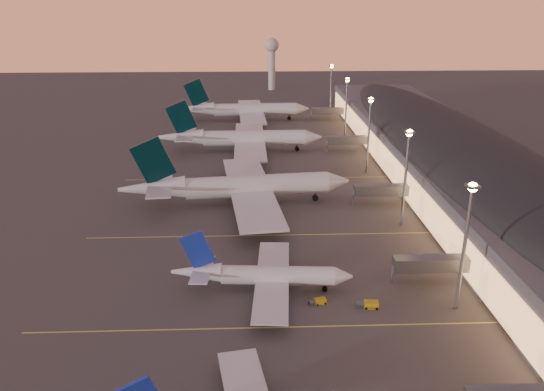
{
  "coord_description": "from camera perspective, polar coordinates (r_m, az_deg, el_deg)",
  "views": [
    {
      "loc": [
        -2.99,
        -87.06,
        56.66
      ],
      "look_at": [
        2.0,
        45.0,
        7.0
      ],
      "focal_mm": 35.0,
      "sensor_mm": 36.0,
      "label": 1
    }
  ],
  "objects": [
    {
      "name": "light_masts",
      "position": [
        161.78,
        11.92,
        6.16
      ],
      "size": [
        2.2,
        217.2,
        25.9
      ],
      "color": "slate",
      "rests_on": "ground"
    },
    {
      "name": "airliner_wide_mid",
      "position": [
        206.5,
        -3.42,
        6.15
      ],
      "size": [
        63.69,
        57.79,
        20.44
      ],
      "rotation": [
        0.0,
        0.0,
        0.01
      ],
      "color": "silver",
      "rests_on": "ground"
    },
    {
      "name": "lane_markings",
      "position": [
        139.15,
        -0.75,
        -3.43
      ],
      "size": [
        90.0,
        180.36,
        0.0
      ],
      "color": "#D8C659",
      "rests_on": "ground"
    },
    {
      "name": "airliner_wide_near",
      "position": [
        152.45,
        -3.73,
        0.93
      ],
      "size": [
        66.51,
        60.98,
        21.27
      ],
      "rotation": [
        0.0,
        0.0,
        0.11
      ],
      "color": "silver",
      "rests_on": "ground"
    },
    {
      "name": "radar_tower",
      "position": [
        349.04,
        -0.02,
        14.87
      ],
      "size": [
        9.0,
        9.0,
        32.5
      ],
      "color": "silver",
      "rests_on": "ground"
    },
    {
      "name": "baggage_tug_d",
      "position": [
        106.76,
        10.33,
        -11.47
      ],
      "size": [
        4.39,
        2.21,
        1.26
      ],
      "rotation": [
        0.0,
        0.0,
        -0.12
      ],
      "color": "gold",
      "rests_on": "ground"
    },
    {
      "name": "baggage_tug_c",
      "position": [
        106.67,
        4.99,
        -11.29
      ],
      "size": [
        3.61,
        2.12,
        1.01
      ],
      "rotation": [
        0.0,
        0.0,
        0.24
      ],
      "color": "gold",
      "rests_on": "ground"
    },
    {
      "name": "terminal_building",
      "position": [
        178.73,
        19.24,
        3.89
      ],
      "size": [
        56.35,
        255.0,
        17.46
      ],
      "color": "#535258",
      "rests_on": "ground"
    },
    {
      "name": "ground",
      "position": [
        103.92,
        -0.17,
        -12.45
      ],
      "size": [
        700.0,
        700.0,
        0.0
      ],
      "primitive_type": "plane",
      "color": "#484543"
    },
    {
      "name": "airliner_wide_far",
      "position": [
        260.28,
        -3.07,
        9.18
      ],
      "size": [
        64.19,
        58.44,
        20.56
      ],
      "rotation": [
        0.0,
        0.0,
        0.04
      ],
      "color": "silver",
      "rests_on": "ground"
    },
    {
      "name": "airliner_narrow_north",
      "position": [
        109.18,
        -1.08,
        -8.59
      ],
      "size": [
        37.18,
        33.27,
        13.28
      ],
      "rotation": [
        0.0,
        0.0,
        -0.07
      ],
      "color": "silver",
      "rests_on": "ground"
    }
  ]
}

